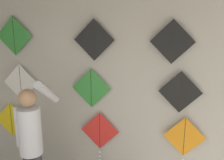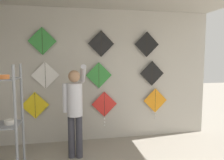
{
  "view_description": "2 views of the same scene",
  "coord_description": "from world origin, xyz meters",
  "px_view_note": "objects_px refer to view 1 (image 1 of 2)",
  "views": [
    {
      "loc": [
        1.04,
        0.03,
        2.35
      ],
      "look_at": [
        0.37,
        2.96,
        1.61
      ],
      "focal_mm": 40.0,
      "sensor_mm": 36.0,
      "label": 1
    },
    {
      "loc": [
        -0.61,
        -1.36,
        1.81
      ],
      "look_at": [
        0.26,
        2.96,
        1.34
      ],
      "focal_mm": 35.0,
      "sensor_mm": 36.0,
      "label": 2
    }
  ],
  "objects_px": {
    "shopkeeper": "(31,139)",
    "kite_6": "(14,36)",
    "kite_5": "(180,92)",
    "kite_0": "(11,120)",
    "kite_8": "(172,42)",
    "kite_4": "(91,88)",
    "kite_7": "(94,40)",
    "kite_2": "(184,139)",
    "kite_1": "(100,133)",
    "kite_3": "(21,82)"
  },
  "relations": [
    {
      "from": "kite_4",
      "to": "kite_8",
      "type": "relative_size",
      "value": 1.0
    },
    {
      "from": "kite_6",
      "to": "kite_2",
      "type": "bearing_deg",
      "value": -0.02
    },
    {
      "from": "kite_6",
      "to": "kite_4",
      "type": "bearing_deg",
      "value": 0.0
    },
    {
      "from": "kite_7",
      "to": "kite_8",
      "type": "height_order",
      "value": "kite_7"
    },
    {
      "from": "kite_8",
      "to": "kite_5",
      "type": "bearing_deg",
      "value": 0.0
    },
    {
      "from": "kite_0",
      "to": "kite_4",
      "type": "bearing_deg",
      "value": 0.0
    },
    {
      "from": "kite_4",
      "to": "kite_5",
      "type": "relative_size",
      "value": 1.0
    },
    {
      "from": "kite_3",
      "to": "kite_4",
      "type": "height_order",
      "value": "kite_3"
    },
    {
      "from": "kite_0",
      "to": "kite_6",
      "type": "relative_size",
      "value": 1.0
    },
    {
      "from": "shopkeeper",
      "to": "kite_8",
      "type": "bearing_deg",
      "value": 35.0
    },
    {
      "from": "shopkeeper",
      "to": "kite_2",
      "type": "relative_size",
      "value": 2.43
    },
    {
      "from": "shopkeeper",
      "to": "kite_5",
      "type": "bearing_deg",
      "value": 33.31
    },
    {
      "from": "kite_1",
      "to": "kite_8",
      "type": "relative_size",
      "value": 1.38
    },
    {
      "from": "kite_0",
      "to": "kite_6",
      "type": "height_order",
      "value": "kite_6"
    },
    {
      "from": "shopkeeper",
      "to": "kite_0",
      "type": "height_order",
      "value": "shopkeeper"
    },
    {
      "from": "kite_2",
      "to": "kite_5",
      "type": "xyz_separation_m",
      "value": [
        -0.09,
        0.0,
        0.64
      ]
    },
    {
      "from": "kite_8",
      "to": "kite_7",
      "type": "bearing_deg",
      "value": 180.0
    },
    {
      "from": "kite_5",
      "to": "kite_8",
      "type": "xyz_separation_m",
      "value": [
        -0.13,
        0.0,
        0.64
      ]
    },
    {
      "from": "kite_7",
      "to": "kite_3",
      "type": "bearing_deg",
      "value": 180.0
    },
    {
      "from": "kite_0",
      "to": "kite_1",
      "type": "distance_m",
      "value": 1.42
    },
    {
      "from": "kite_6",
      "to": "kite_8",
      "type": "relative_size",
      "value": 1.0
    },
    {
      "from": "kite_2",
      "to": "kite_4",
      "type": "xyz_separation_m",
      "value": [
        -1.28,
        0.0,
        0.62
      ]
    },
    {
      "from": "kite_4",
      "to": "kite_7",
      "type": "relative_size",
      "value": 1.0
    },
    {
      "from": "kite_3",
      "to": "kite_7",
      "type": "xyz_separation_m",
      "value": [
        1.14,
        0.0,
        0.64
      ]
    },
    {
      "from": "shopkeeper",
      "to": "kite_7",
      "type": "height_order",
      "value": "kite_7"
    },
    {
      "from": "kite_0",
      "to": "kite_7",
      "type": "xyz_separation_m",
      "value": [
        1.36,
        0.0,
        1.25
      ]
    },
    {
      "from": "kite_2",
      "to": "kite_5",
      "type": "relative_size",
      "value": 1.25
    },
    {
      "from": "kite_6",
      "to": "kite_1",
      "type": "bearing_deg",
      "value": -0.05
    },
    {
      "from": "kite_3",
      "to": "kite_8",
      "type": "xyz_separation_m",
      "value": [
        2.15,
        0.0,
        0.64
      ]
    },
    {
      "from": "kite_7",
      "to": "kite_5",
      "type": "bearing_deg",
      "value": 0.0
    },
    {
      "from": "kite_4",
      "to": "kite_5",
      "type": "height_order",
      "value": "kite_5"
    },
    {
      "from": "kite_4",
      "to": "kite_7",
      "type": "bearing_deg",
      "value": 0.0
    },
    {
      "from": "shopkeeper",
      "to": "kite_0",
      "type": "distance_m",
      "value": 1.07
    },
    {
      "from": "kite_2",
      "to": "kite_3",
      "type": "height_order",
      "value": "kite_3"
    },
    {
      "from": "kite_5",
      "to": "shopkeeper",
      "type": "bearing_deg",
      "value": -157.21
    },
    {
      "from": "kite_4",
      "to": "kite_6",
      "type": "bearing_deg",
      "value": 180.0
    },
    {
      "from": "kite_7",
      "to": "kite_0",
      "type": "bearing_deg",
      "value": 180.0
    },
    {
      "from": "kite_7",
      "to": "kite_8",
      "type": "relative_size",
      "value": 1.0
    },
    {
      "from": "shopkeeper",
      "to": "kite_6",
      "type": "height_order",
      "value": "kite_6"
    },
    {
      "from": "shopkeeper",
      "to": "kite_1",
      "type": "bearing_deg",
      "value": 58.65
    },
    {
      "from": "kite_0",
      "to": "kite_4",
      "type": "relative_size",
      "value": 1.0
    },
    {
      "from": "kite_3",
      "to": "kite_1",
      "type": "bearing_deg",
      "value": -0.05
    },
    {
      "from": "kite_1",
      "to": "kite_2",
      "type": "distance_m",
      "value": 1.17
    },
    {
      "from": "kite_1",
      "to": "kite_4",
      "type": "bearing_deg",
      "value": 179.5
    },
    {
      "from": "kite_0",
      "to": "kite_3",
      "type": "xyz_separation_m",
      "value": [
        0.22,
        0.0,
        0.61
      ]
    },
    {
      "from": "kite_1",
      "to": "kite_6",
      "type": "relative_size",
      "value": 1.38
    },
    {
      "from": "kite_4",
      "to": "kite_3",
      "type": "bearing_deg",
      "value": 180.0
    },
    {
      "from": "kite_5",
      "to": "kite_8",
      "type": "distance_m",
      "value": 0.65
    },
    {
      "from": "kite_1",
      "to": "kite_4",
      "type": "distance_m",
      "value": 0.68
    },
    {
      "from": "kite_0",
      "to": "kite_8",
      "type": "bearing_deg",
      "value": 0.0
    }
  ]
}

